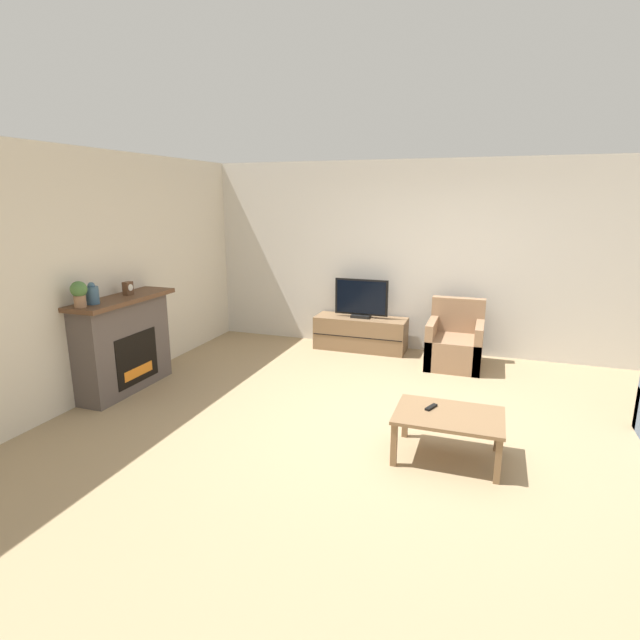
{
  "coord_description": "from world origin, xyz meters",
  "views": [
    {
      "loc": [
        0.73,
        -4.58,
        2.18
      ],
      "look_at": [
        -1.05,
        0.53,
        0.85
      ],
      "focal_mm": 28.0,
      "sensor_mm": 36.0,
      "label": 1
    }
  ],
  "objects_px": {
    "potted_plant": "(79,293)",
    "remote": "(431,407)",
    "mantel_vase_left": "(92,294)",
    "tv": "(361,300)",
    "mantel_clock": "(128,288)",
    "fireplace": "(124,343)",
    "tv_stand": "(361,333)",
    "coffee_table": "(449,420)",
    "armchair": "(455,345)"
  },
  "relations": [
    {
      "from": "potted_plant",
      "to": "tv",
      "type": "distance_m",
      "value": 3.73
    },
    {
      "from": "mantel_vase_left",
      "to": "potted_plant",
      "type": "distance_m",
      "value": 0.18
    },
    {
      "from": "fireplace",
      "to": "mantel_clock",
      "type": "height_order",
      "value": "mantel_clock"
    },
    {
      "from": "potted_plant",
      "to": "coffee_table",
      "type": "height_order",
      "value": "potted_plant"
    },
    {
      "from": "fireplace",
      "to": "mantel_clock",
      "type": "xyz_separation_m",
      "value": [
        0.02,
        0.14,
        0.62
      ]
    },
    {
      "from": "potted_plant",
      "to": "armchair",
      "type": "distance_m",
      "value": 4.55
    },
    {
      "from": "mantel_clock",
      "to": "mantel_vase_left",
      "type": "bearing_deg",
      "value": -90.08
    },
    {
      "from": "armchair",
      "to": "coffee_table",
      "type": "bearing_deg",
      "value": -86.76
    },
    {
      "from": "mantel_vase_left",
      "to": "potted_plant",
      "type": "bearing_deg",
      "value": -90.0
    },
    {
      "from": "tv",
      "to": "coffee_table",
      "type": "height_order",
      "value": "tv"
    },
    {
      "from": "armchair",
      "to": "coffee_table",
      "type": "relative_size",
      "value": 0.97
    },
    {
      "from": "fireplace",
      "to": "armchair",
      "type": "bearing_deg",
      "value": 31.25
    },
    {
      "from": "potted_plant",
      "to": "mantel_clock",
      "type": "bearing_deg",
      "value": 89.94
    },
    {
      "from": "mantel_clock",
      "to": "tv_stand",
      "type": "relative_size",
      "value": 0.11
    },
    {
      "from": "mantel_clock",
      "to": "coffee_table",
      "type": "xyz_separation_m",
      "value": [
        3.66,
        -0.53,
        -0.82
      ]
    },
    {
      "from": "remote",
      "to": "potted_plant",
      "type": "bearing_deg",
      "value": -152.91
    },
    {
      "from": "mantel_clock",
      "to": "tv_stand",
      "type": "distance_m",
      "value": 3.29
    },
    {
      "from": "fireplace",
      "to": "potted_plant",
      "type": "relative_size",
      "value": 5.06
    },
    {
      "from": "mantel_clock",
      "to": "remote",
      "type": "distance_m",
      "value": 3.61
    },
    {
      "from": "potted_plant",
      "to": "remote",
      "type": "xyz_separation_m",
      "value": [
        3.5,
        0.25,
        -0.84
      ]
    },
    {
      "from": "armchair",
      "to": "remote",
      "type": "relative_size",
      "value": 5.65
    },
    {
      "from": "mantel_clock",
      "to": "remote",
      "type": "relative_size",
      "value": 0.98
    },
    {
      "from": "mantel_clock",
      "to": "armchair",
      "type": "xyz_separation_m",
      "value": [
        3.52,
        2.01,
        -0.89
      ]
    },
    {
      "from": "mantel_vase_left",
      "to": "tv",
      "type": "height_order",
      "value": "mantel_vase_left"
    },
    {
      "from": "fireplace",
      "to": "mantel_vase_left",
      "type": "bearing_deg",
      "value": -87.64
    },
    {
      "from": "potted_plant",
      "to": "coffee_table",
      "type": "relative_size",
      "value": 0.3
    },
    {
      "from": "fireplace",
      "to": "mantel_vase_left",
      "type": "height_order",
      "value": "mantel_vase_left"
    },
    {
      "from": "mantel_clock",
      "to": "tv_stand",
      "type": "height_order",
      "value": "mantel_clock"
    },
    {
      "from": "mantel_clock",
      "to": "tv",
      "type": "height_order",
      "value": "mantel_clock"
    },
    {
      "from": "mantel_clock",
      "to": "coffee_table",
      "type": "bearing_deg",
      "value": -8.26
    },
    {
      "from": "mantel_clock",
      "to": "potted_plant",
      "type": "bearing_deg",
      "value": -90.06
    },
    {
      "from": "armchair",
      "to": "mantel_vase_left",
      "type": "bearing_deg",
      "value": -144.05
    },
    {
      "from": "tv",
      "to": "armchair",
      "type": "distance_m",
      "value": 1.47
    },
    {
      "from": "potted_plant",
      "to": "remote",
      "type": "distance_m",
      "value": 3.61
    },
    {
      "from": "potted_plant",
      "to": "remote",
      "type": "bearing_deg",
      "value": 4.07
    },
    {
      "from": "mantel_vase_left",
      "to": "mantel_clock",
      "type": "distance_m",
      "value": 0.54
    },
    {
      "from": "tv",
      "to": "armchair",
      "type": "bearing_deg",
      "value": -11.93
    },
    {
      "from": "mantel_vase_left",
      "to": "remote",
      "type": "distance_m",
      "value": 3.59
    },
    {
      "from": "mantel_vase_left",
      "to": "tv_stand",
      "type": "relative_size",
      "value": 0.17
    },
    {
      "from": "fireplace",
      "to": "coffee_table",
      "type": "bearing_deg",
      "value": -6.15
    },
    {
      "from": "fireplace",
      "to": "tv_stand",
      "type": "relative_size",
      "value": 1.02
    },
    {
      "from": "fireplace",
      "to": "potted_plant",
      "type": "bearing_deg",
      "value": -88.33
    },
    {
      "from": "mantel_vase_left",
      "to": "tv",
      "type": "bearing_deg",
      "value": 52.82
    },
    {
      "from": "potted_plant",
      "to": "mantel_vase_left",
      "type": "bearing_deg",
      "value": 90.0
    },
    {
      "from": "potted_plant",
      "to": "tv_stand",
      "type": "relative_size",
      "value": 0.2
    },
    {
      "from": "tv_stand",
      "to": "remote",
      "type": "relative_size",
      "value": 8.66
    },
    {
      "from": "mantel_vase_left",
      "to": "coffee_table",
      "type": "distance_m",
      "value": 3.76
    },
    {
      "from": "armchair",
      "to": "mantel_clock",
      "type": "bearing_deg",
      "value": -150.26
    },
    {
      "from": "fireplace",
      "to": "tv",
      "type": "bearing_deg",
      "value": 48.27
    },
    {
      "from": "coffee_table",
      "to": "fireplace",
      "type": "bearing_deg",
      "value": 173.85
    }
  ]
}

